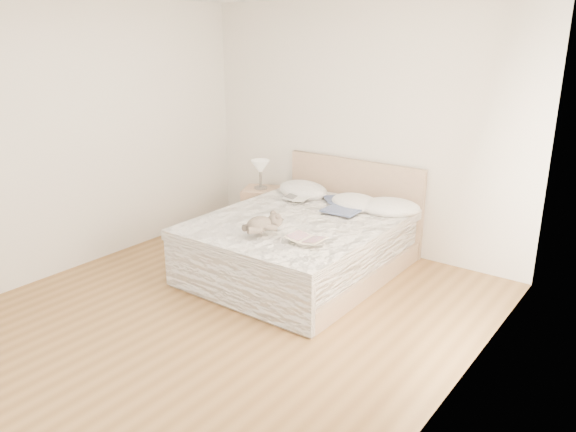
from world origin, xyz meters
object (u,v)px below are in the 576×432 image
object	(u,v)px
photo_book	(296,199)
teddy_bear	(259,230)
nightstand	(263,211)
table_lamp	(260,168)
childrens_book	(306,239)
bed	(303,243)

from	to	relation	value
photo_book	teddy_bear	world-z (taller)	teddy_bear
nightstand	table_lamp	size ratio (longest dim) A/B	1.62
photo_book	nightstand	bearing A→B (deg)	144.24
nightstand	table_lamp	distance (m)	0.53
nightstand	table_lamp	bearing A→B (deg)	-164.87
photo_book	teddy_bear	xyz separation A→B (m)	(0.36, -1.07, 0.02)
photo_book	teddy_bear	bearing A→B (deg)	-84.43
childrens_book	teddy_bear	xyz separation A→B (m)	(-0.44, -0.11, 0.02)
childrens_book	teddy_bear	bearing A→B (deg)	-166.00
nightstand	bed	bearing A→B (deg)	-31.87
table_lamp	teddy_bear	distance (m)	1.76
table_lamp	photo_book	world-z (taller)	table_lamp
table_lamp	teddy_bear	xyz separation A→B (m)	(1.10, -1.36, -0.16)
nightstand	teddy_bear	xyz separation A→B (m)	(1.07, -1.37, 0.37)
photo_book	childrens_book	xyz separation A→B (m)	(0.80, -0.96, 0.00)
nightstand	childrens_book	xyz separation A→B (m)	(1.51, -1.26, 0.35)
table_lamp	childrens_book	xyz separation A→B (m)	(1.54, -1.25, -0.18)
table_lamp	photo_book	distance (m)	0.82
childrens_book	photo_book	bearing A→B (deg)	129.58
table_lamp	bed	bearing A→B (deg)	-31.04
nightstand	childrens_book	bearing A→B (deg)	-39.79
table_lamp	photo_book	bearing A→B (deg)	-21.66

